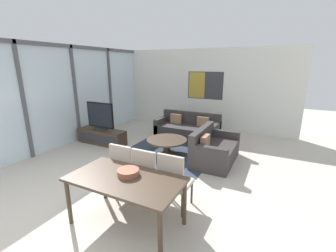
# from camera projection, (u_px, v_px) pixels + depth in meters

# --- Properties ---
(ground_plane) EXTENTS (24.00, 24.00, 0.00)m
(ground_plane) POSITION_uv_depth(u_px,v_px,m) (53.00, 230.00, 3.15)
(ground_plane) COLOR beige
(wall_back) EXTENTS (6.63, 0.09, 2.80)m
(wall_back) POSITION_uv_depth(u_px,v_px,m) (199.00, 89.00, 8.05)
(wall_back) COLOR silver
(wall_back) RESTS_ON ground_plane
(window_wall_left) EXTENTS (0.07, 6.11, 2.80)m
(window_wall_left) POSITION_uv_depth(u_px,v_px,m) (74.00, 90.00, 6.60)
(window_wall_left) COLOR silver
(window_wall_left) RESTS_ON ground_plane
(area_rug) EXTENTS (2.30, 1.92, 0.01)m
(area_rug) POSITION_uv_depth(u_px,v_px,m) (167.00, 154.00, 5.86)
(area_rug) COLOR #333D4C
(area_rug) RESTS_ON ground_plane
(tv_console) EXTENTS (1.50, 0.45, 0.43)m
(tv_console) POSITION_uv_depth(u_px,v_px,m) (102.00, 137.00, 6.59)
(tv_console) COLOR #423326
(tv_console) RESTS_ON ground_plane
(television) EXTENTS (0.93, 0.20, 0.80)m
(television) POSITION_uv_depth(u_px,v_px,m) (100.00, 117.00, 6.44)
(television) COLOR #2D2D33
(television) RESTS_ON tv_console
(sofa_main) EXTENTS (1.93, 0.85, 0.80)m
(sofa_main) POSITION_uv_depth(u_px,v_px,m) (188.00, 130.00, 7.06)
(sofa_main) COLOR #383333
(sofa_main) RESTS_ON ground_plane
(sofa_side) EXTENTS (0.85, 1.48, 0.80)m
(sofa_side) POSITION_uv_depth(u_px,v_px,m) (212.00, 150.00, 5.38)
(sofa_side) COLOR #383333
(sofa_side) RESTS_ON ground_plane
(coffee_table) EXTENTS (1.04, 1.04, 0.40)m
(coffee_table) POSITION_uv_depth(u_px,v_px,m) (167.00, 143.00, 5.78)
(coffee_table) COLOR #423326
(coffee_table) RESTS_ON ground_plane
(dining_table) EXTENTS (1.61, 0.85, 0.74)m
(dining_table) POSITION_uv_depth(u_px,v_px,m) (125.00, 183.00, 3.12)
(dining_table) COLOR #423326
(dining_table) RESTS_ON ground_plane
(dining_chair_left) EXTENTS (0.46, 0.46, 0.98)m
(dining_chair_left) POSITION_uv_depth(u_px,v_px,m) (126.00, 168.00, 3.88)
(dining_chair_left) COLOR #B2A899
(dining_chair_left) RESTS_ON ground_plane
(dining_chair_centre) EXTENTS (0.46, 0.46, 0.98)m
(dining_chair_centre) POSITION_uv_depth(u_px,v_px,m) (148.00, 174.00, 3.67)
(dining_chair_centre) COLOR #B2A899
(dining_chair_centre) RESTS_ON ground_plane
(dining_chair_right) EXTENTS (0.46, 0.46, 0.98)m
(dining_chair_right) POSITION_uv_depth(u_px,v_px,m) (174.00, 179.00, 3.48)
(dining_chair_right) COLOR #B2A899
(dining_chair_right) RESTS_ON ground_plane
(fruit_bowl) EXTENTS (0.31, 0.31, 0.09)m
(fruit_bowl) POSITION_uv_depth(u_px,v_px,m) (128.00, 172.00, 3.17)
(fruit_bowl) COLOR #995642
(fruit_bowl) RESTS_ON dining_table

